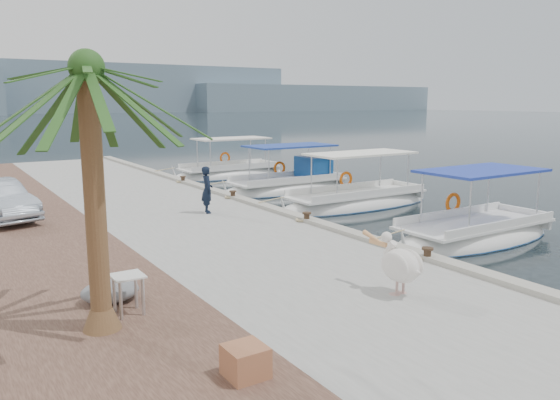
# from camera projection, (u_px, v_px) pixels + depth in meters

# --- Properties ---
(ground) EXTENTS (400.00, 400.00, 0.00)m
(ground) POSITION_uv_depth(u_px,v_px,m) (345.00, 247.00, 16.29)
(ground) COLOR black
(ground) RESTS_ON ground
(concrete_quay) EXTENTS (6.00, 40.00, 0.50)m
(concrete_quay) POSITION_uv_depth(u_px,v_px,m) (185.00, 220.00, 18.80)
(concrete_quay) COLOR gray
(concrete_quay) RESTS_ON ground
(quay_curb) EXTENTS (0.44, 40.00, 0.12)m
(quay_curb) POSITION_uv_depth(u_px,v_px,m) (255.00, 203.00, 20.22)
(quay_curb) COLOR gray
(quay_curb) RESTS_ON concrete_quay
(cobblestone_strip) EXTENTS (4.00, 40.00, 0.50)m
(cobblestone_strip) POSITION_uv_depth(u_px,v_px,m) (28.00, 239.00, 16.15)
(cobblestone_strip) COLOR #4D3228
(cobblestone_strip) RESTS_ON ground
(distant_hills) EXTENTS (330.00, 60.00, 18.00)m
(distant_hills) POSITION_uv_depth(u_px,v_px,m) (55.00, 92.00, 197.60)
(distant_hills) COLOR slate
(distant_hills) RESTS_ON ground
(fishing_caique_b) EXTENTS (6.45, 2.43, 2.83)m
(fishing_caique_b) POSITION_uv_depth(u_px,v_px,m) (474.00, 237.00, 16.94)
(fishing_caique_b) COLOR white
(fishing_caique_b) RESTS_ON ground
(fishing_caique_c) EXTENTS (7.52, 2.26, 2.83)m
(fishing_caique_c) POSITION_uv_depth(u_px,v_px,m) (356.00, 204.00, 22.38)
(fishing_caique_c) COLOR white
(fishing_caique_c) RESTS_ON ground
(fishing_caique_d) EXTENTS (6.96, 2.43, 2.83)m
(fishing_caique_d) POSITION_uv_depth(u_px,v_px,m) (289.00, 187.00, 26.22)
(fishing_caique_d) COLOR white
(fishing_caique_d) RESTS_ON ground
(fishing_caique_e) EXTENTS (6.97, 2.34, 2.83)m
(fishing_caique_e) POSITION_uv_depth(u_px,v_px,m) (229.00, 175.00, 31.15)
(fishing_caique_e) COLOR white
(fishing_caique_e) RESTS_ON ground
(mooring_bollards) EXTENTS (0.28, 20.28, 0.33)m
(mooring_bollards) POSITION_uv_depth(u_px,v_px,m) (307.00, 216.00, 17.23)
(mooring_bollards) COLOR black
(mooring_bollards) RESTS_ON concrete_quay
(pelican) EXTENTS (0.55, 1.52, 1.19)m
(pelican) POSITION_uv_depth(u_px,v_px,m) (400.00, 264.00, 10.78)
(pelican) COLOR tan
(pelican) RESTS_ON concrete_quay
(fisherman) EXTENTS (0.52, 0.66, 1.60)m
(fisherman) POSITION_uv_depth(u_px,v_px,m) (207.00, 190.00, 18.60)
(fisherman) COLOR black
(fisherman) RESTS_ON concrete_quay
(date_palm) EXTENTS (4.60, 4.60, 5.21)m
(date_palm) POSITION_uv_depth(u_px,v_px,m) (87.00, 70.00, 8.44)
(date_palm) COLOR brown
(date_palm) RESTS_ON cobblestone_strip
(wooden_crate) EXTENTS (0.55, 0.55, 0.44)m
(wooden_crate) POSITION_uv_depth(u_px,v_px,m) (245.00, 361.00, 7.58)
(wooden_crate) COLOR brown
(wooden_crate) RESTS_ON cobblestone_strip
(tarp_bundle) EXTENTS (1.10, 0.90, 0.40)m
(tarp_bundle) POSITION_uv_depth(u_px,v_px,m) (110.00, 291.00, 10.43)
(tarp_bundle) COLOR slate
(tarp_bundle) RESTS_ON cobblestone_strip
(folding_table) EXTENTS (0.55, 0.55, 0.73)m
(folding_table) POSITION_uv_depth(u_px,v_px,m) (128.00, 286.00, 9.76)
(folding_table) COLOR silver
(folding_table) RESTS_ON cobblestone_strip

